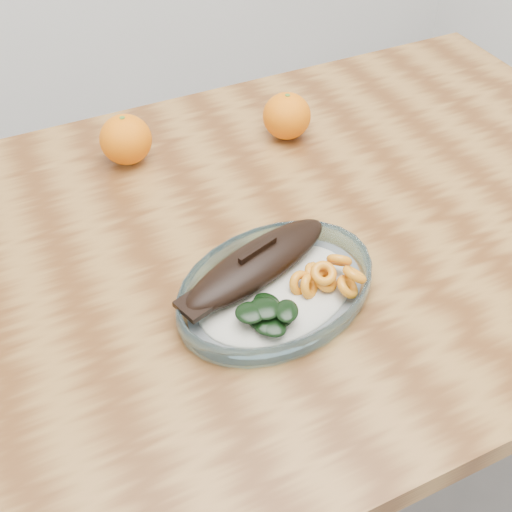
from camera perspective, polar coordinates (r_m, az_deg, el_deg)
name	(u,v)px	position (r m, az deg, el deg)	size (l,w,h in m)	color
ground	(280,476)	(1.52, 2.15, -19.00)	(3.00, 3.00, 0.00)	slate
dining_table	(291,273)	(0.98, 3.14, -1.50)	(1.20, 0.80, 0.75)	#5D3416
plated_meal	(276,286)	(0.80, 1.76, -2.70)	(0.57, 0.57, 0.08)	white
orange_left	(126,140)	(1.03, -11.50, 10.11)	(0.08, 0.08, 0.08)	#FF5A05
orange_right	(287,116)	(1.07, 2.75, 12.33)	(0.08, 0.08, 0.08)	#FF5A05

